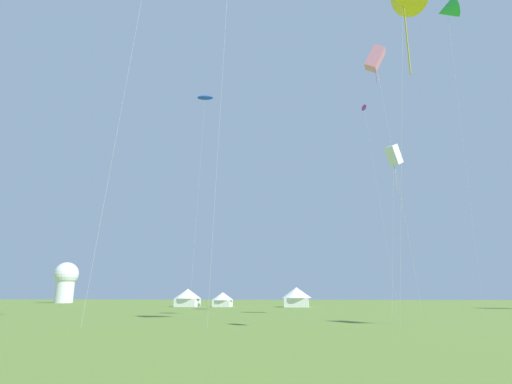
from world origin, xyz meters
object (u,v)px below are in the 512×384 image
(festival_tent_left, at_px, (188,297))
(kite_blue_parafoil, at_px, (205,98))
(festival_tent_right, at_px, (223,299))
(kite_purple_parafoil, at_px, (364,109))
(kite_green_delta, at_px, (447,10))
(kite_pink_box, at_px, (375,59))
(observatory_dome, at_px, (66,280))
(festival_tent_center, at_px, (296,296))
(kite_white_box, at_px, (394,156))

(festival_tent_left, bearing_deg, kite_blue_parafoil, -67.45)
(festival_tent_right, bearing_deg, kite_blue_parafoil, -90.35)
(kite_purple_parafoil, distance_m, kite_blue_parafoil, 25.14)
(kite_green_delta, bearing_deg, kite_pink_box, -138.38)
(observatory_dome, bearing_deg, kite_purple_parafoil, -31.42)
(kite_purple_parafoil, distance_m, festival_tent_center, 33.56)
(kite_white_box, relative_size, festival_tent_left, 3.61)
(kite_white_box, xyz_separation_m, observatory_dome, (-75.92, 63.57, -10.18))
(kite_pink_box, height_order, kite_white_box, kite_pink_box)
(festival_tent_left, bearing_deg, kite_white_box, -45.21)
(kite_white_box, height_order, observatory_dome, kite_white_box)
(kite_purple_parafoil, height_order, festival_tent_center, kite_purple_parafoil)
(kite_green_delta, relative_size, festival_tent_left, 7.48)
(kite_pink_box, bearing_deg, festival_tent_right, 120.31)
(kite_blue_parafoil, bearing_deg, festival_tent_right, 89.65)
(kite_pink_box, height_order, observatory_dome, kite_pink_box)
(festival_tent_center, bearing_deg, kite_green_delta, -56.42)
(kite_white_box, distance_m, observatory_dome, 99.54)
(festival_tent_center, bearing_deg, kite_white_box, -69.42)
(festival_tent_right, relative_size, festival_tent_center, 0.75)
(kite_blue_parafoil, height_order, festival_tent_left, kite_blue_parafoil)
(kite_white_box, bearing_deg, festival_tent_center, 110.58)
(festival_tent_center, height_order, observatory_dome, observatory_dome)
(kite_green_delta, bearing_deg, festival_tent_left, 142.90)
(kite_blue_parafoil, distance_m, festival_tent_center, 37.05)
(kite_pink_box, xyz_separation_m, festival_tent_center, (-9.58, 38.91, -21.52))
(kite_purple_parafoil, relative_size, kite_blue_parafoil, 0.91)
(festival_tent_left, xyz_separation_m, observatory_dome, (-44.35, 31.76, 4.28))
(kite_purple_parafoil, relative_size, festival_tent_right, 7.83)
(kite_pink_box, bearing_deg, festival_tent_center, 103.83)
(kite_blue_parafoil, distance_m, observatory_dome, 74.25)
(kite_green_delta, distance_m, festival_tent_left, 59.34)
(kite_green_delta, height_order, kite_blue_parafoil, kite_green_delta)
(kite_pink_box, relative_size, festival_tent_left, 5.12)
(kite_purple_parafoil, relative_size, festival_tent_center, 5.86)
(kite_blue_parafoil, xyz_separation_m, observatory_dome, (-50.72, 47.11, -26.86))
(festival_tent_center, bearing_deg, festival_tent_left, 180.00)
(kite_pink_box, xyz_separation_m, festival_tent_right, (-22.74, 38.91, -21.99))
(kite_green_delta, xyz_separation_m, kite_blue_parafoil, (-33.06, 14.48, -1.67))
(kite_pink_box, relative_size, festival_tent_right, 6.35)
(kite_purple_parafoil, distance_m, observatory_dome, 91.79)
(festival_tent_right, bearing_deg, kite_white_box, -51.72)
(kite_green_delta, relative_size, festival_tent_right, 9.29)
(festival_tent_left, xyz_separation_m, festival_tent_center, (19.63, 0.00, 0.13))
(kite_pink_box, distance_m, kite_purple_parafoil, 25.38)
(kite_white_box, relative_size, observatory_dome, 1.61)
(kite_pink_box, distance_m, kite_blue_parafoil, 34.16)
(kite_green_delta, bearing_deg, festival_tent_center, 123.58)
(kite_blue_parafoil, relative_size, festival_tent_center, 6.46)
(observatory_dome, bearing_deg, kite_blue_parafoil, -42.88)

